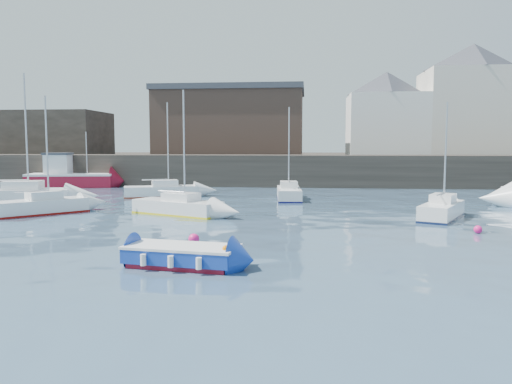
# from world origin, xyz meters

# --- Properties ---
(water) EXTENTS (220.00, 220.00, 0.00)m
(water) POSITION_xyz_m (0.00, 0.00, 0.00)
(water) COLOR #2D4760
(water) RESTS_ON ground
(quay_wall) EXTENTS (90.00, 5.00, 3.00)m
(quay_wall) POSITION_xyz_m (0.00, 35.00, 1.50)
(quay_wall) COLOR #28231E
(quay_wall) RESTS_ON ground
(land_strip) EXTENTS (90.00, 32.00, 2.80)m
(land_strip) POSITION_xyz_m (0.00, 53.00, 1.40)
(land_strip) COLOR #28231E
(land_strip) RESTS_ON ground
(bldg_east_a) EXTENTS (13.36, 13.36, 11.80)m
(bldg_east_a) POSITION_xyz_m (20.00, 42.00, 8.81)
(bldg_east_a) COLOR beige
(bldg_east_a) RESTS_ON land_strip
(bldg_east_d) EXTENTS (11.14, 11.14, 8.95)m
(bldg_east_d) POSITION_xyz_m (11.00, 41.50, 7.36)
(bldg_east_d) COLOR white
(bldg_east_d) RESTS_ON land_strip
(warehouse) EXTENTS (16.40, 10.40, 7.60)m
(warehouse) POSITION_xyz_m (-6.00, 43.00, 6.62)
(warehouse) COLOR #3D2D26
(warehouse) RESTS_ON land_strip
(bldg_west) EXTENTS (14.00, 8.00, 5.00)m
(bldg_west) POSITION_xyz_m (-28.00, 42.00, 5.30)
(bldg_west) COLOR #353028
(bldg_west) RESTS_ON land_strip
(blue_dinghy) EXTENTS (3.85, 2.18, 0.70)m
(blue_dinghy) POSITION_xyz_m (-1.37, 1.87, 0.39)
(blue_dinghy) COLOR maroon
(blue_dinghy) RESTS_ON ground
(fishing_boat) EXTENTS (8.27, 4.34, 5.21)m
(fishing_boat) POSITION_xyz_m (-19.87, 31.45, 1.01)
(fishing_boat) COLOR maroon
(fishing_boat) RESTS_ON ground
(sailboat_a) EXTENTS (4.71, 4.93, 6.72)m
(sailboat_a) POSITION_xyz_m (-12.50, 13.21, 0.47)
(sailboat_a) COLOR white
(sailboat_a) RESTS_ON ground
(sailboat_b) EXTENTS (5.64, 3.85, 6.97)m
(sailboat_b) POSITION_xyz_m (-4.65, 13.85, 0.45)
(sailboat_b) COLOR white
(sailboat_b) RESTS_ON ground
(sailboat_c) EXTENTS (3.44, 4.91, 6.22)m
(sailboat_c) POSITION_xyz_m (9.83, 13.74, 0.48)
(sailboat_c) COLOR white
(sailboat_c) RESTS_ON ground
(sailboat_e) EXTENTS (7.05, 3.77, 8.66)m
(sailboat_e) POSITION_xyz_m (-16.53, 17.72, 0.56)
(sailboat_e) COLOR white
(sailboat_e) RESTS_ON ground
(sailboat_f) EXTENTS (2.04, 5.26, 6.70)m
(sailboat_f) POSITION_xyz_m (1.32, 22.58, 0.47)
(sailboat_f) COLOR white
(sailboat_f) RESTS_ON ground
(sailboat_h) EXTENTS (5.83, 3.61, 7.16)m
(sailboat_h) POSITION_xyz_m (-8.42, 23.37, 0.47)
(sailboat_h) COLOR white
(sailboat_h) RESTS_ON ground
(buoy_near) EXTENTS (0.44, 0.44, 0.44)m
(buoy_near) POSITION_xyz_m (-1.83, 5.58, 0.00)
(buoy_near) COLOR #F91A7A
(buoy_near) RESTS_ON ground
(buoy_mid) EXTENTS (0.37, 0.37, 0.37)m
(buoy_mid) POSITION_xyz_m (10.25, 9.28, 0.00)
(buoy_mid) COLOR #F91A7A
(buoy_mid) RESTS_ON ground
(buoy_far) EXTENTS (0.45, 0.45, 0.45)m
(buoy_far) POSITION_xyz_m (-3.35, 14.81, 0.00)
(buoy_far) COLOR #F91A7A
(buoy_far) RESTS_ON ground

